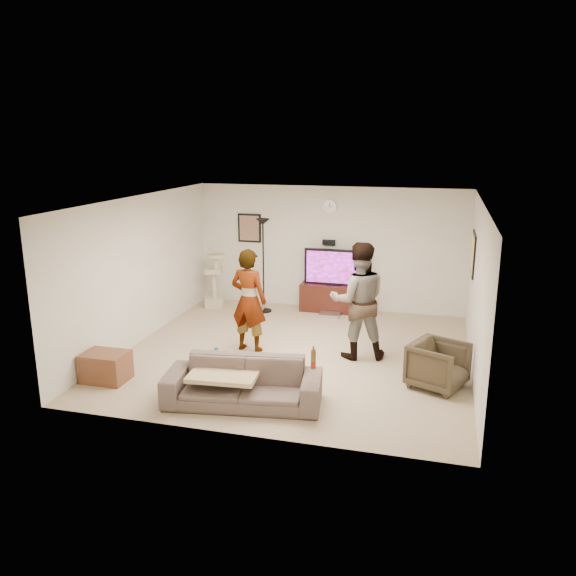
% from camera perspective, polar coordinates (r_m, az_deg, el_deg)
% --- Properties ---
extents(floor, '(5.50, 5.50, 0.02)m').
position_cam_1_polar(floor, '(9.49, 0.76, -6.56)').
color(floor, tan).
rests_on(floor, ground).
extents(ceiling, '(5.50, 5.50, 0.02)m').
position_cam_1_polar(ceiling, '(8.89, 0.82, 8.75)').
color(ceiling, silver).
rests_on(ceiling, wall_back).
extents(wall_back, '(5.50, 0.04, 2.50)m').
position_cam_1_polar(wall_back, '(11.73, 4.11, 3.95)').
color(wall_back, beige).
rests_on(wall_back, floor).
extents(wall_front, '(5.50, 0.04, 2.50)m').
position_cam_1_polar(wall_front, '(6.59, -5.15, -4.71)').
color(wall_front, beige).
rests_on(wall_front, floor).
extents(wall_left, '(0.04, 5.50, 2.50)m').
position_cam_1_polar(wall_left, '(10.12, -14.48, 1.79)').
color(wall_left, beige).
rests_on(wall_left, floor).
extents(wall_right, '(0.04, 5.50, 2.50)m').
position_cam_1_polar(wall_right, '(8.86, 18.29, -0.31)').
color(wall_right, beige).
rests_on(wall_right, floor).
extents(wall_clock, '(0.26, 0.04, 0.26)m').
position_cam_1_polar(wall_clock, '(11.58, 4.16, 8.06)').
color(wall_clock, white).
rests_on(wall_clock, wall_back).
extents(wall_speaker, '(0.25, 0.10, 0.10)m').
position_cam_1_polar(wall_speaker, '(11.65, 4.07, 4.53)').
color(wall_speaker, black).
rests_on(wall_speaker, wall_back).
extents(picture_back, '(0.42, 0.03, 0.52)m').
position_cam_1_polar(picture_back, '(12.09, -3.85, 5.96)').
color(picture_back, '#826252').
rests_on(picture_back, wall_back).
extents(picture_right, '(0.03, 0.78, 0.62)m').
position_cam_1_polar(picture_right, '(10.37, 17.88, 3.25)').
color(picture_right, '#F0C867').
rests_on(picture_right, wall_right).
extents(tv_stand, '(1.34, 0.45, 0.56)m').
position_cam_1_polar(tv_stand, '(11.69, 4.56, -0.98)').
color(tv_stand, '#34130D').
rests_on(tv_stand, floor).
extents(console_box, '(0.40, 0.30, 0.07)m').
position_cam_1_polar(console_box, '(11.39, 4.13, -2.68)').
color(console_box, silver).
rests_on(console_box, floor).
extents(tv, '(1.22, 0.08, 0.72)m').
position_cam_1_polar(tv, '(11.54, 4.63, 2.08)').
color(tv, black).
rests_on(tv, tv_stand).
extents(tv_screen, '(1.12, 0.01, 0.63)m').
position_cam_1_polar(tv_screen, '(11.49, 4.58, 2.03)').
color(tv_screen, '#AB1EF6').
rests_on(tv_screen, tv).
extents(floor_lamp, '(0.32, 0.32, 1.89)m').
position_cam_1_polar(floor_lamp, '(11.50, -2.46, 2.19)').
color(floor_lamp, black).
rests_on(floor_lamp, floor).
extents(cat_tree, '(0.44, 0.44, 1.14)m').
position_cam_1_polar(cat_tree, '(11.98, -7.35, 0.76)').
color(cat_tree, '#BAAE8E').
rests_on(cat_tree, floor).
extents(person_left, '(0.69, 0.52, 1.72)m').
position_cam_1_polar(person_left, '(9.39, -3.91, -1.24)').
color(person_left, '#B5B5B5').
rests_on(person_left, floor).
extents(person_right, '(1.07, 0.94, 1.88)m').
position_cam_1_polar(person_right, '(9.13, 6.99, -1.26)').
color(person_right, teal).
rests_on(person_right, floor).
extents(sofa, '(2.15, 1.09, 0.60)m').
position_cam_1_polar(sofa, '(7.70, -4.49, -9.34)').
color(sofa, brown).
rests_on(sofa, floor).
extents(throw_blanket, '(0.95, 0.77, 0.06)m').
position_cam_1_polar(throw_blanket, '(7.74, -6.27, -8.40)').
color(throw_blanket, '#D4B483').
rests_on(throw_blanket, sofa).
extents(beer_bottle, '(0.06, 0.06, 0.25)m').
position_cam_1_polar(beer_bottle, '(7.29, 2.53, -7.09)').
color(beer_bottle, brown).
rests_on(beer_bottle, sofa).
extents(armchair, '(0.95, 0.94, 0.66)m').
position_cam_1_polar(armchair, '(8.42, 14.67, -7.42)').
color(armchair, '#3A3021').
rests_on(armchair, floor).
extents(side_table, '(0.64, 0.48, 0.42)m').
position_cam_1_polar(side_table, '(8.82, -17.64, -7.45)').
color(side_table, brown).
rests_on(side_table, floor).
extents(toy_ball, '(0.07, 0.07, 0.07)m').
position_cam_1_polar(toy_ball, '(9.65, -7.14, -6.04)').
color(toy_ball, '#025889').
rests_on(toy_ball, floor).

